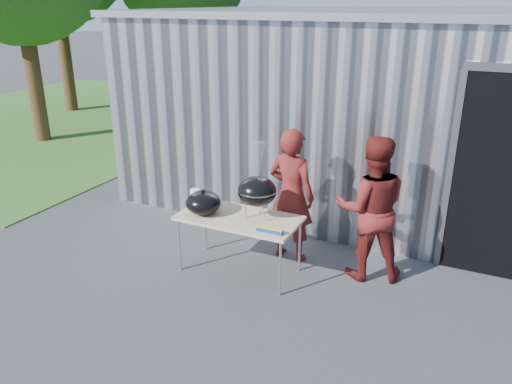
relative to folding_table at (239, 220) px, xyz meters
The scene contains 11 objects.
ground 0.85m from the folding_table, 65.05° to the right, with size 80.00×80.00×0.00m, color #333335.
building 4.38m from the folding_table, 74.97° to the left, with size 8.20×6.20×3.10m.
grass_patch 10.44m from the folding_table, 147.67° to the left, with size 10.00×12.00×0.02m, color #2D591E.
folding_table is the anchor object (origin of this frame).
kettle_grill 0.51m from the folding_table, 19.24° to the left, with size 0.48×0.48×0.95m.
grill_lid 0.49m from the folding_table, 167.32° to the right, with size 0.44×0.44×0.32m.
paper_towels 0.62m from the folding_table, behind, with size 0.12×0.12×0.28m, color white.
white_tub 0.60m from the folding_table, 159.02° to the left, with size 0.20×0.15×0.10m, color white.
foil_box 0.59m from the folding_table, 25.45° to the right, with size 0.32×0.05×0.06m.
person_cook 0.78m from the folding_table, 54.79° to the left, with size 0.65×0.42×1.77m, color maroon.
person_bystander 1.61m from the folding_table, 21.80° to the left, with size 0.88×0.68×1.80m, color maroon.
Camera 1 is at (2.41, -4.55, 3.24)m, focal length 35.00 mm.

